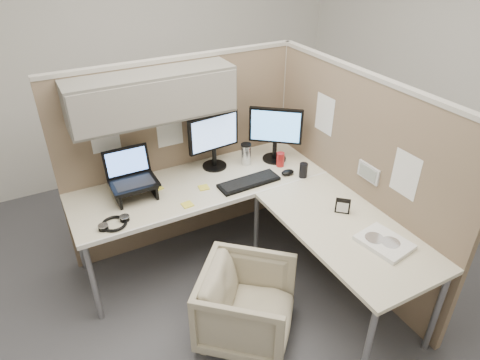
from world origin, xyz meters
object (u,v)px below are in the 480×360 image
desk (251,206)px  office_chair (247,302)px  keyboard (249,182)px  monitor_left (214,137)px

desk → office_chair: (-0.30, -0.49, -0.38)m
office_chair → keyboard: size_ratio=1.24×
office_chair → monitor_left: size_ratio=1.31×
monitor_left → desk: bearing=-93.7°
desk → keyboard: size_ratio=4.07×
keyboard → monitor_left: bearing=106.8°
office_chair → keyboard: (0.41, 0.71, 0.44)m
desk → monitor_left: (-0.02, 0.58, 0.32)m
office_chair → desk: bearing=10.0°
office_chair → keyboard: 0.93m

